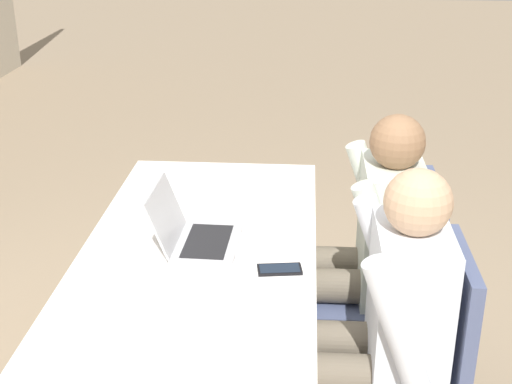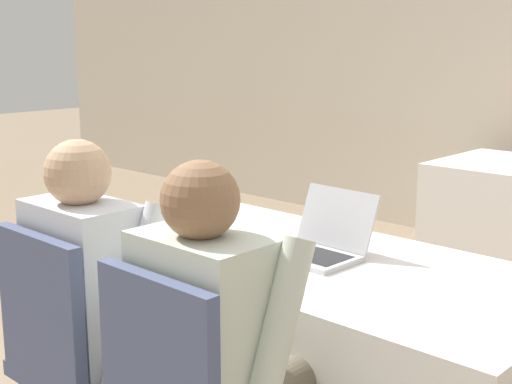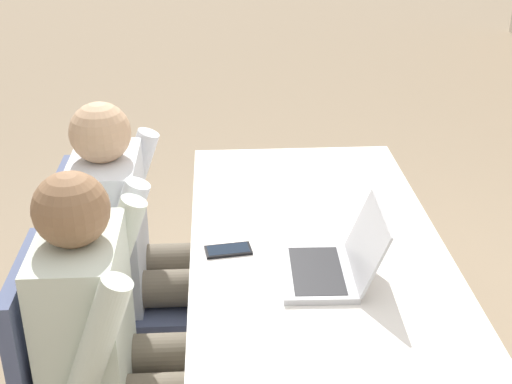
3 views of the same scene
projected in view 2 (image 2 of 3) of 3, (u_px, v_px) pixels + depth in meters
name	position (u px, v px, depth m)	size (l,w,h in m)	color
conference_table_near	(296.00, 300.00, 2.53)	(1.86, 0.83, 0.74)	white
laptop	(318.00, 244.00, 2.44)	(0.32, 0.30, 0.22)	#B7B7BC
cell_phone	(221.00, 265.00, 2.34)	(0.09, 0.16, 0.01)	black
paper_beside_laptop	(278.00, 246.00, 2.57)	(0.26, 0.33, 0.00)	white
paper_centre_table	(447.00, 297.00, 2.06)	(0.25, 0.32, 0.00)	white
paper_left_edge	(295.00, 274.00, 2.26)	(0.30, 0.35, 0.00)	white
chair_near_left	(80.00, 354.00, 2.21)	(0.44, 0.44, 0.93)	tan
person_checkered_shirt	(106.00, 296.00, 2.25)	(0.50, 0.52, 1.19)	#665B4C
person_white_shirt	(225.00, 345.00, 1.89)	(0.50, 0.52, 1.19)	#665B4C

